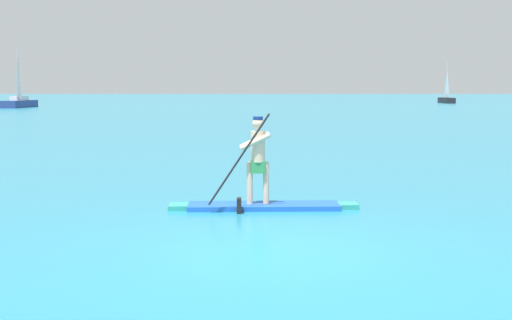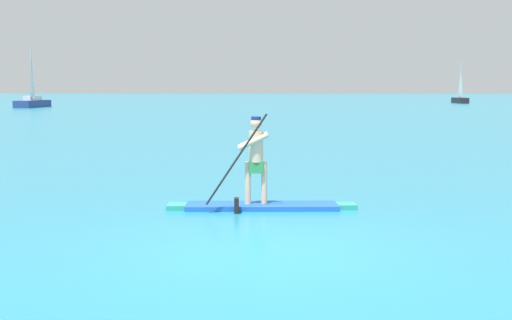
% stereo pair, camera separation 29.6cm
% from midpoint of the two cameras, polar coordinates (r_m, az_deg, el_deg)
% --- Properties ---
extents(ground, '(440.00, 440.00, 0.00)m').
position_cam_midpoint_polar(ground, '(9.49, 0.47, -7.50)').
color(ground, teal).
extents(paddleboarder_mid_center, '(3.47, 0.99, 1.81)m').
position_cam_midpoint_polar(paddleboarder_mid_center, '(12.70, -0.29, -2.47)').
color(paddleboarder_mid_center, blue).
rests_on(paddleboarder_mid_center, ground).
extents(sailboat_left_horizon, '(2.16, 6.22, 6.44)m').
position_cam_midpoint_polar(sailboat_left_horizon, '(80.02, -18.92, 4.63)').
color(sailboat_left_horizon, navy).
rests_on(sailboat_left_horizon, ground).
extents(sailboat_right_horizon, '(1.17, 5.22, 5.64)m').
position_cam_midpoint_polar(sailboat_right_horizon, '(100.05, 15.26, 4.94)').
color(sailboat_right_horizon, black).
rests_on(sailboat_right_horizon, ground).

